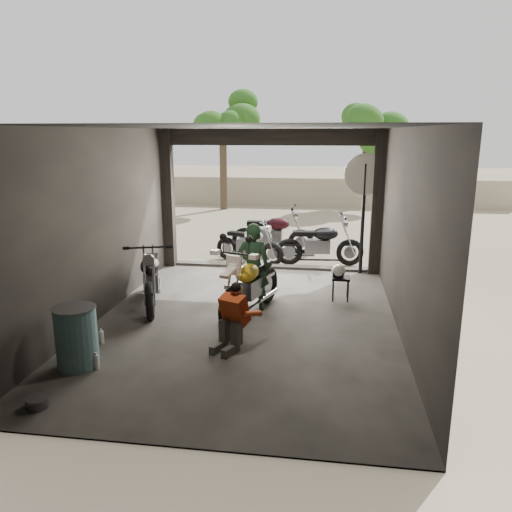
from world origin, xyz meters
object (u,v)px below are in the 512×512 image
(rider, at_px, (253,268))
(left_bike, at_px, (151,273))
(stool, at_px, (341,281))
(sign_post, at_px, (364,193))
(outside_bike_a, at_px, (249,241))
(helmet, at_px, (338,271))
(oil_drum, at_px, (77,338))
(outside_bike_c, at_px, (320,240))
(outside_bike_b, at_px, (272,230))
(mechanic, at_px, (231,319))
(main_bike, at_px, (251,280))

(rider, bearing_deg, left_bike, 3.62)
(stool, bearing_deg, sign_post, 75.79)
(stool, relative_size, sign_post, 0.17)
(outside_bike_a, relative_size, helmet, 5.75)
(oil_drum, bearing_deg, outside_bike_c, 62.07)
(outside_bike_b, relative_size, mechanic, 1.95)
(outside_bike_b, bearing_deg, outside_bike_a, 155.33)
(mechanic, height_order, sign_post, sign_post)
(stool, distance_m, sign_post, 2.44)
(outside_bike_a, bearing_deg, stool, -120.48)
(helmet, relative_size, sign_post, 0.10)
(main_bike, xyz_separation_m, outside_bike_b, (-0.14, 4.58, -0.00))
(main_bike, relative_size, outside_bike_a, 1.19)
(outside_bike_b, height_order, oil_drum, outside_bike_b)
(sign_post, bearing_deg, mechanic, -129.91)
(main_bike, bearing_deg, outside_bike_b, 109.05)
(oil_drum, bearing_deg, mechanic, 23.61)
(left_bike, relative_size, outside_bike_b, 0.98)
(rider, distance_m, mechanic, 1.75)
(main_bike, xyz_separation_m, outside_bike_c, (1.11, 3.56, -0.02))
(oil_drum, bearing_deg, sign_post, 52.30)
(sign_post, bearing_deg, stool, -118.47)
(mechanic, bearing_deg, oil_drum, -132.33)
(outside_bike_b, distance_m, mechanic, 6.05)
(stool, distance_m, helmet, 0.21)
(left_bike, bearing_deg, outside_bike_c, 30.22)
(left_bike, height_order, helmet, left_bike)
(outside_bike_c, distance_m, mechanic, 5.17)
(outside_bike_a, height_order, oil_drum, outside_bike_a)
(mechanic, distance_m, helmet, 2.94)
(left_bike, height_order, mechanic, left_bike)
(outside_bike_a, distance_m, rider, 3.42)
(helmet, distance_m, sign_post, 2.36)
(left_bike, distance_m, outside_bike_b, 4.68)
(outside_bike_b, bearing_deg, main_bike, -177.58)
(outside_bike_b, bearing_deg, outside_bike_c, -128.29)
(mechanic, xyz_separation_m, helmet, (1.58, 2.47, 0.11))
(rider, distance_m, helmet, 1.70)
(oil_drum, bearing_deg, left_bike, 87.13)
(left_bike, height_order, outside_bike_b, outside_bike_b)
(rider, bearing_deg, sign_post, -124.17)
(outside_bike_b, xyz_separation_m, sign_post, (2.19, -1.65, 1.20))
(outside_bike_b, bearing_deg, left_bike, 158.85)
(left_bike, distance_m, outside_bike_c, 4.48)
(oil_drum, bearing_deg, main_bike, 49.15)
(left_bike, bearing_deg, mechanic, -61.03)
(stool, relative_size, helmet, 1.66)
(outside_bike_a, bearing_deg, helmet, -121.42)
(outside_bike_a, relative_size, outside_bike_b, 0.85)
(outside_bike_a, xyz_separation_m, rider, (0.61, -3.36, 0.25))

